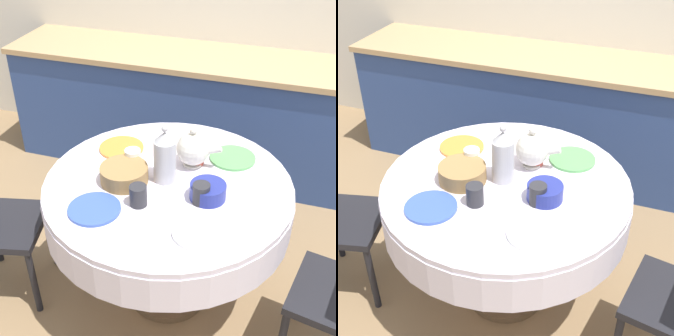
{
  "view_description": "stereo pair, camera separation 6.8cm",
  "coord_description": "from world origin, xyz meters",
  "views": [
    {
      "loc": [
        0.56,
        -1.73,
        2.07
      ],
      "look_at": [
        0.0,
        0.0,
        0.85
      ],
      "focal_mm": 50.0,
      "sensor_mm": 36.0,
      "label": 1
    },
    {
      "loc": [
        0.63,
        -1.7,
        2.07
      ],
      "look_at": [
        0.0,
        0.0,
        0.85
      ],
      "focal_mm": 50.0,
      "sensor_mm": 36.0,
      "label": 2
    }
  ],
  "objects": [
    {
      "name": "coffee_carafe",
      "position": [
        -0.02,
        0.02,
        0.9
      ],
      "size": [
        0.11,
        0.11,
        0.29
      ],
      "color": "#B2B2B7",
      "rests_on": "dining_table"
    },
    {
      "name": "plate_far_right",
      "position": [
        0.25,
        0.29,
        0.78
      ],
      "size": [
        0.23,
        0.23,
        0.01
      ],
      "primitive_type": "cylinder",
      "color": "#5BA85B",
      "rests_on": "dining_table"
    },
    {
      "name": "cup_far_left",
      "position": [
        -0.21,
        0.07,
        0.82
      ],
      "size": [
        0.08,
        0.08,
        0.1
      ],
      "primitive_type": "cylinder",
      "color": "white",
      "rests_on": "dining_table"
    },
    {
      "name": "kitchen_counter",
      "position": [
        0.0,
        1.36,
        0.45
      ],
      "size": [
        3.24,
        0.64,
        0.9
      ],
      "color": "#2D4784",
      "rests_on": "ground_plane"
    },
    {
      "name": "plate_near_left",
      "position": [
        -0.24,
        -0.3,
        0.78
      ],
      "size": [
        0.23,
        0.23,
        0.01
      ],
      "primitive_type": "cylinder",
      "color": "#3856AD",
      "rests_on": "dining_table"
    },
    {
      "name": "cup_near_right",
      "position": [
        0.19,
        -0.11,
        0.82
      ],
      "size": [
        0.08,
        0.08,
        0.1
      ],
      "primitive_type": "cylinder",
      "color": "#28282D",
      "rests_on": "dining_table"
    },
    {
      "name": "cup_far_right",
      "position": [
        0.09,
        0.2,
        0.82
      ],
      "size": [
        0.08,
        0.08,
        0.1
      ],
      "primitive_type": "cylinder",
      "color": "#CC4C3D",
      "rests_on": "dining_table"
    },
    {
      "name": "plate_far_left",
      "position": [
        -0.33,
        0.21,
        0.78
      ],
      "size": [
        0.23,
        0.23,
        0.01
      ],
      "primitive_type": "cylinder",
      "color": "orange",
      "rests_on": "dining_table"
    },
    {
      "name": "plate_near_right",
      "position": [
        0.24,
        -0.31,
        0.78
      ],
      "size": [
        0.23,
        0.23,
        0.01
      ],
      "primitive_type": "cylinder",
      "color": "white",
      "rests_on": "dining_table"
    },
    {
      "name": "ground_plane",
      "position": [
        0.0,
        0.0,
        0.0
      ],
      "size": [
        12.0,
        12.0,
        0.0
      ],
      "primitive_type": "plane",
      "color": "#8E704C"
    },
    {
      "name": "bread_basket",
      "position": [
        -0.2,
        -0.06,
        0.81
      ],
      "size": [
        0.23,
        0.23,
        0.08
      ],
      "primitive_type": "cylinder",
      "color": "olive",
      "rests_on": "dining_table"
    },
    {
      "name": "fruit_bowl",
      "position": [
        0.21,
        -0.06,
        0.81
      ],
      "size": [
        0.17,
        0.17,
        0.07
      ],
      "primitive_type": "cylinder",
      "color": "navy",
      "rests_on": "dining_table"
    },
    {
      "name": "teapot",
      "position": [
        0.07,
        0.18,
        0.86
      ],
      "size": [
        0.23,
        0.17,
        0.22
      ],
      "color": "silver",
      "rests_on": "dining_table"
    },
    {
      "name": "dining_table",
      "position": [
        0.0,
        0.0,
        0.64
      ],
      "size": [
        1.2,
        1.2,
        0.77
      ],
      "color": "brown",
      "rests_on": "ground_plane"
    },
    {
      "name": "cup_near_left",
      "position": [
        -0.07,
        -0.2,
        0.82
      ],
      "size": [
        0.08,
        0.08,
        0.1
      ],
      "primitive_type": "cylinder",
      "color": "#28282D",
      "rests_on": "dining_table"
    }
  ]
}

